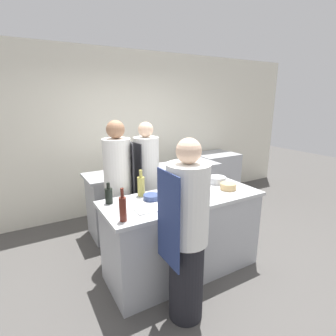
{
  "coord_description": "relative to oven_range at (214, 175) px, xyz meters",
  "views": [
    {
      "loc": [
        -1.52,
        -2.29,
        1.99
      ],
      "look_at": [
        0.0,
        0.35,
        1.19
      ],
      "focal_mm": 28.0,
      "sensor_mm": 36.0,
      "label": 1
    }
  ],
  "objects": [
    {
      "name": "chef_at_stove",
      "position": [
        -2.43,
        -1.09,
        0.43
      ],
      "size": [
        0.38,
        0.36,
        1.76
      ],
      "rotation": [
        0.0,
        0.0,
        -1.82
      ],
      "color": "black",
      "rests_on": "ground_plane"
    },
    {
      "name": "oven_range",
      "position": [
        0.0,
        0.0,
        0.0
      ],
      "size": [
        0.83,
        0.69,
        0.92
      ],
      "color": "#A8AAAF",
      "rests_on": "ground_plane"
    },
    {
      "name": "cup",
      "position": [
        -1.89,
        -1.74,
        0.52
      ],
      "size": [
        0.07,
        0.07,
        0.09
      ],
      "color": "#B2382D",
      "rests_on": "prep_counter"
    },
    {
      "name": "stockpot",
      "position": [
        -1.89,
        -0.58,
        0.58
      ],
      "size": [
        0.22,
        0.22,
        0.2
      ],
      "color": "#A8AAAF",
      "rests_on": "pass_counter"
    },
    {
      "name": "bowl_prep_small",
      "position": [
        -2.25,
        -1.63,
        0.51
      ],
      "size": [
        0.18,
        0.18,
        0.06
      ],
      "color": "navy",
      "rests_on": "prep_counter"
    },
    {
      "name": "wall_back",
      "position": [
        -1.9,
        0.4,
        0.94
      ],
      "size": [
        8.0,
        0.06,
        2.8
      ],
      "color": "silver",
      "rests_on": "ground_plane"
    },
    {
      "name": "prep_counter",
      "position": [
        -1.9,
        -1.73,
        0.01
      ],
      "size": [
        1.83,
        0.72,
        0.94
      ],
      "color": "#A8AAAF",
      "rests_on": "ground_plane"
    },
    {
      "name": "chef_at_prep_near",
      "position": [
        -2.25,
        -2.32,
        0.39
      ],
      "size": [
        0.38,
        0.37,
        1.69
      ],
      "rotation": [
        0.0,
        0.0,
        1.57
      ],
      "color": "black",
      "rests_on": "ground_plane"
    },
    {
      "name": "ground_plane",
      "position": [
        -1.9,
        -1.73,
        -0.46
      ],
      "size": [
        16.0,
        16.0,
        0.0
      ],
      "primitive_type": "plane",
      "color": "#4C4947"
    },
    {
      "name": "cutting_board",
      "position": [
        -2.39,
        -1.85,
        0.48
      ],
      "size": [
        0.28,
        0.19,
        0.01
      ],
      "color": "white",
      "rests_on": "prep_counter"
    },
    {
      "name": "bottle_olive_oil",
      "position": [
        -2.68,
        -1.5,
        0.57
      ],
      "size": [
        0.08,
        0.08,
        0.22
      ],
      "color": "black",
      "rests_on": "prep_counter"
    },
    {
      "name": "pass_counter",
      "position": [
        -1.6,
        -0.48,
        0.01
      ],
      "size": [
        2.2,
        0.59,
        0.94
      ],
      "color": "#A8AAAF",
      "rests_on": "ground_plane"
    },
    {
      "name": "bowl_ceramic_blue",
      "position": [
        -1.27,
        -1.54,
        0.52
      ],
      "size": [
        0.23,
        0.23,
        0.09
      ],
      "color": "#B7BABC",
      "rests_on": "prep_counter"
    },
    {
      "name": "chef_at_pass_far",
      "position": [
        -2.0,
        -0.97,
        0.4
      ],
      "size": [
        0.36,
        0.35,
        1.71
      ],
      "rotation": [
        0.0,
        0.0,
        1.71
      ],
      "color": "black",
      "rests_on": "ground_plane"
    },
    {
      "name": "bottle_wine",
      "position": [
        -2.7,
        -1.96,
        0.6
      ],
      "size": [
        0.06,
        0.06,
        0.31
      ],
      "color": "#5B2319",
      "rests_on": "prep_counter"
    },
    {
      "name": "bottle_vinegar",
      "position": [
        -1.79,
        -1.94,
        0.58
      ],
      "size": [
        0.07,
        0.07,
        0.25
      ],
      "color": "silver",
      "rests_on": "prep_counter"
    },
    {
      "name": "bowl_mixing_large",
      "position": [
        -1.31,
        -1.8,
        0.52
      ],
      "size": [
        0.19,
        0.19,
        0.08
      ],
      "color": "tan",
      "rests_on": "prep_counter"
    },
    {
      "name": "bottle_cooking_oil",
      "position": [
        -2.3,
        -1.47,
        0.6
      ],
      "size": [
        0.08,
        0.08,
        0.3
      ],
      "color": "#B2A84C",
      "rests_on": "prep_counter"
    }
  ]
}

